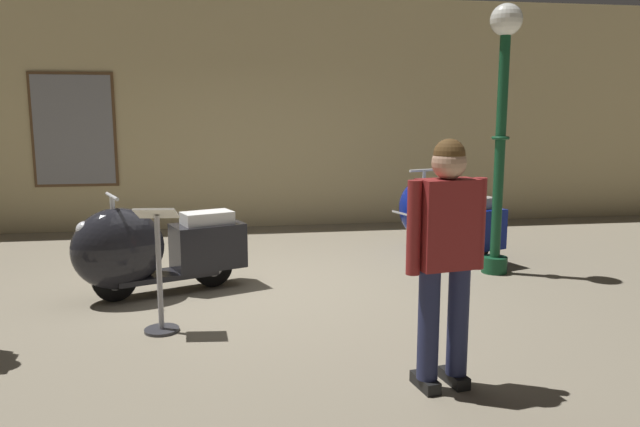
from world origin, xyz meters
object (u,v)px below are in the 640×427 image
(scooter_0, at_px, (147,249))
(lamppost, at_px, (502,112))
(visitor_1, at_px, (446,247))
(scooter_1, at_px, (438,215))
(info_stanchion, at_px, (160,280))

(scooter_0, distance_m, lamppost, 3.93)
(scooter_0, distance_m, visitor_1, 3.19)
(scooter_1, distance_m, visitor_1, 3.96)
(scooter_1, bearing_deg, visitor_1, 141.62)
(scooter_1, bearing_deg, lamppost, 175.23)
(scooter_0, distance_m, scooter_1, 3.69)
(info_stanchion, bearing_deg, scooter_1, 36.71)
(scooter_1, height_order, info_stanchion, scooter_1)
(scooter_0, relative_size, visitor_1, 1.07)
(visitor_1, height_order, info_stanchion, visitor_1)
(scooter_0, height_order, scooter_1, scooter_1)
(info_stanchion, bearing_deg, scooter_0, 101.95)
(scooter_0, relative_size, info_stanchion, 1.66)
(visitor_1, bearing_deg, lamppost, -40.89)
(scooter_1, xyz_separation_m, info_stanchion, (-3.21, -2.39, -0.05))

